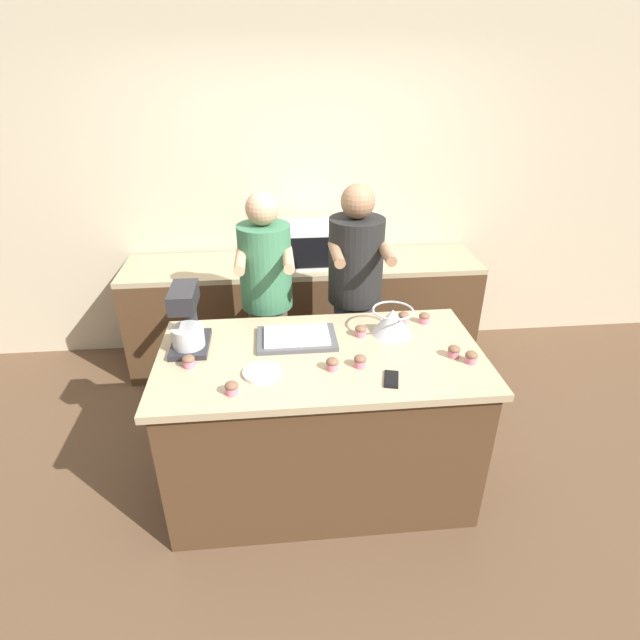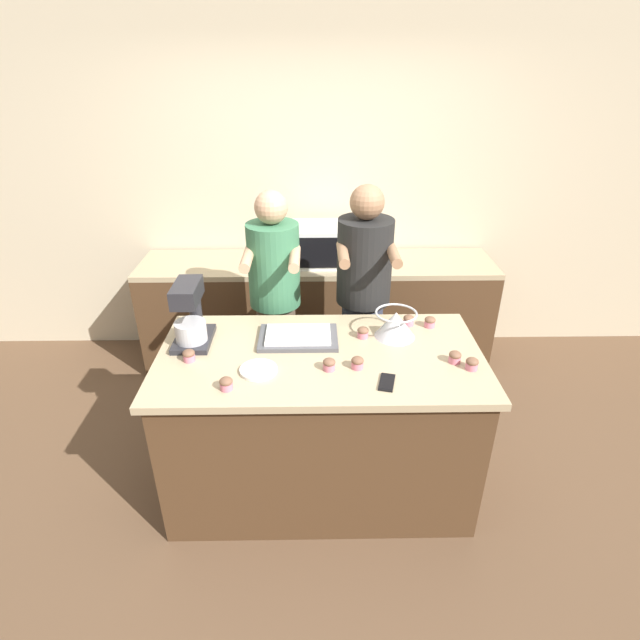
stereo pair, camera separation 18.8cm
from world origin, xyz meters
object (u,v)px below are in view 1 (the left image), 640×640
at_px(mixing_bowl, 392,321).
at_px(cupcake_8, 189,361).
at_px(baking_tray, 297,338).
at_px(cupcake_6, 404,317).
at_px(cupcake_5, 361,331).
at_px(cupcake_1, 232,388).
at_px(cupcake_7, 332,364).
at_px(stand_mixer, 187,322).
at_px(microwave_oven, 310,244).
at_px(cupcake_0, 454,351).
at_px(small_plate, 262,373).
at_px(person_left, 268,309).
at_px(person_right, 354,304).
at_px(cupcake_4, 360,361).
at_px(cupcake_3, 471,357).
at_px(cell_phone, 391,379).
at_px(cupcake_2, 424,318).

distance_m(mixing_bowl, cupcake_8, 1.13).
bearing_deg(baking_tray, cupcake_6, 14.04).
relative_size(baking_tray, cupcake_5, 6.82).
relative_size(cupcake_1, cupcake_7, 1.00).
distance_m(stand_mixer, microwave_oven, 1.51).
height_order(cupcake_0, cupcake_5, same).
height_order(stand_mixer, cupcake_7, stand_mixer).
xyz_separation_m(microwave_oven, cupcake_7, (-0.02, -1.59, -0.08)).
distance_m(stand_mixer, baking_tray, 0.60).
bearing_deg(cupcake_5, small_plate, -148.89).
distance_m(microwave_oven, cupcake_7, 1.59).
bearing_deg(person_left, person_right, 0.05).
bearing_deg(person_right, cupcake_4, -97.29).
distance_m(person_left, cupcake_5, 0.74).
distance_m(person_right, cupcake_3, 0.97).
bearing_deg(cell_phone, cupcake_1, -177.30).
bearing_deg(microwave_oven, cupcake_7, -90.56).
bearing_deg(cupcake_6, cupcake_5, -153.26).
bearing_deg(cupcake_1, cupcake_7, 17.93).
xyz_separation_m(stand_mixer, cupcake_3, (1.46, -0.30, -0.12)).
bearing_deg(stand_mixer, cupcake_7, -21.44).
bearing_deg(cupcake_6, cell_phone, -109.30).
distance_m(cupcake_7, cupcake_8, 0.73).
bearing_deg(person_left, small_plate, -92.01).
bearing_deg(stand_mixer, cell_phone, -22.16).
distance_m(person_right, small_plate, 1.05).
bearing_deg(cupcake_3, cupcake_0, 137.07).
bearing_deg(small_plate, cupcake_5, 31.11).
xyz_separation_m(cupcake_2, cupcake_5, (-0.40, -0.12, 0.00)).
relative_size(person_right, small_plate, 8.78).
xyz_separation_m(microwave_oven, cupcake_8, (-0.74, -1.50, -0.08)).
relative_size(cupcake_2, cupcake_8, 1.00).
bearing_deg(cupcake_0, stand_mixer, 170.52).
distance_m(cupcake_2, cupcake_7, 0.75).
bearing_deg(mixing_bowl, cupcake_4, -126.30).
height_order(cupcake_3, cupcake_4, same).
relative_size(cell_phone, cupcake_2, 2.44).
distance_m(cupcake_4, cupcake_8, 0.87).
height_order(microwave_oven, cupcake_4, microwave_oven).
relative_size(person_left, cupcake_8, 25.32).
height_order(stand_mixer, cupcake_0, stand_mixer).
distance_m(baking_tray, cupcake_7, 0.35).
bearing_deg(cupcake_0, cupcake_7, -174.84).
distance_m(microwave_oven, cupcake_3, 1.75).
distance_m(cupcake_4, cupcake_7, 0.14).
xyz_separation_m(person_right, cell_phone, (0.03, -0.97, 0.06)).
height_order(cupcake_0, cupcake_3, same).
bearing_deg(cupcake_7, cupcake_6, 44.05).
relative_size(stand_mixer, cupcake_0, 5.53).
bearing_deg(cupcake_1, cupcake_8, 132.12).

